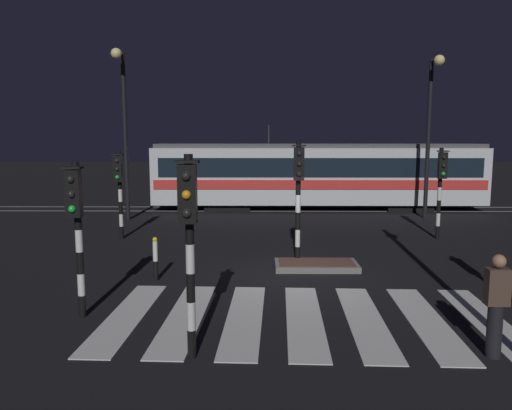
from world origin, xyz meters
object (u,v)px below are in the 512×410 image
object	(u,v)px
traffic_light_corner_near_left	(76,217)
pedestrian_waiting_at_kerb	(496,305)
traffic_light_median_centre	(298,184)
traffic_light_corner_far_right	(441,179)
street_lamp_trackside_left	(123,114)
tram	(317,174)
bollard_island_edge	(155,259)
street_lamp_trackside_right	(431,118)
traffic_light_corner_far_left	(119,182)
traffic_light_kerb_mid_left	(189,227)

from	to	relation	value
traffic_light_corner_near_left	pedestrian_waiting_at_kerb	distance (m)	7.62
pedestrian_waiting_at_kerb	traffic_light_corner_near_left	bearing A→B (deg)	167.26
traffic_light_corner_near_left	pedestrian_waiting_at_kerb	xyz separation A→B (m)	(7.35, -1.66, -1.16)
traffic_light_median_centre	traffic_light_corner_far_right	bearing A→B (deg)	34.30
traffic_light_median_centre	street_lamp_trackside_left	xyz separation A→B (m)	(-6.81, 7.38, 2.23)
tram	bollard_island_edge	bearing A→B (deg)	-113.49
traffic_light_median_centre	street_lamp_trackside_right	size ratio (longest dim) A/B	0.50
tram	pedestrian_waiting_at_kerb	size ratio (longest dim) A/B	9.47
street_lamp_trackside_left	bollard_island_edge	distance (m)	10.32
traffic_light_corner_far_left	street_lamp_trackside_left	distance (m)	4.72
tram	pedestrian_waiting_at_kerb	distance (m)	16.81
traffic_light_median_centre	traffic_light_corner_far_left	distance (m)	6.89
traffic_light_corner_near_left	bollard_island_edge	world-z (taller)	traffic_light_corner_near_left
traffic_light_corner_near_left	street_lamp_trackside_left	distance (m)	12.10
traffic_light_kerb_mid_left	traffic_light_corner_far_right	xyz separation A→B (m)	(7.36, 9.63, -0.07)
traffic_light_kerb_mid_left	street_lamp_trackside_right	world-z (taller)	street_lamp_trackside_right
traffic_light_corner_far_left	street_lamp_trackside_right	xyz separation A→B (m)	(12.18, 4.41, 2.36)
traffic_light_median_centre	traffic_light_corner_far_right	size ratio (longest dim) A/B	1.08
traffic_light_kerb_mid_left	traffic_light_corner_far_left	xyz separation A→B (m)	(-3.80, 9.54, -0.15)
traffic_light_kerb_mid_left	pedestrian_waiting_at_kerb	bearing A→B (deg)	1.98
traffic_light_corner_near_left	bollard_island_edge	size ratio (longest dim) A/B	2.79
street_lamp_trackside_left	pedestrian_waiting_at_kerb	bearing A→B (deg)	-54.28
traffic_light_median_centre	tram	size ratio (longest dim) A/B	0.21
bollard_island_edge	street_lamp_trackside_left	bearing A→B (deg)	109.29
pedestrian_waiting_at_kerb	street_lamp_trackside_right	bearing A→B (deg)	75.85
tram	pedestrian_waiting_at_kerb	world-z (taller)	tram
street_lamp_trackside_right	pedestrian_waiting_at_kerb	xyz separation A→B (m)	(-3.47, -13.77, -3.51)
traffic_light_median_centre	street_lamp_trackside_right	world-z (taller)	street_lamp_trackside_right
traffic_light_median_centre	bollard_island_edge	distance (m)	4.35
pedestrian_waiting_at_kerb	traffic_light_median_centre	bearing A→B (deg)	114.94
traffic_light_corner_near_left	bollard_island_edge	xyz separation A→B (m)	(0.94, 2.63, -1.48)
traffic_light_kerb_mid_left	street_lamp_trackside_right	size ratio (longest dim) A/B	0.48
traffic_light_corner_far_right	street_lamp_trackside_right	world-z (taller)	street_lamp_trackside_right
pedestrian_waiting_at_kerb	bollard_island_edge	size ratio (longest dim) A/B	1.54
traffic_light_corner_far_left	bollard_island_edge	world-z (taller)	traffic_light_corner_far_left
traffic_light_corner_far_left	pedestrian_waiting_at_kerb	distance (m)	12.84
traffic_light_kerb_mid_left	bollard_island_edge	size ratio (longest dim) A/B	2.97
street_lamp_trackside_right	bollard_island_edge	bearing A→B (deg)	-136.20
street_lamp_trackside_right	bollard_island_edge	distance (m)	14.22
bollard_island_edge	traffic_light_kerb_mid_left	bearing A→B (deg)	-71.40
bollard_island_edge	tram	bearing A→B (deg)	66.51
tram	pedestrian_waiting_at_kerb	xyz separation A→B (m)	(1.00, -16.75, -0.87)
traffic_light_median_centre	street_lamp_trackside_right	distance (m)	10.25
traffic_light_corner_far_right	bollard_island_edge	world-z (taller)	traffic_light_corner_far_right
street_lamp_trackside_left	traffic_light_corner_far_left	bearing A→B (deg)	-77.68
traffic_light_corner_near_left	bollard_island_edge	bearing A→B (deg)	70.41
traffic_light_median_centre	traffic_light_corner_far_left	xyz separation A→B (m)	(-5.95, 3.46, -0.24)
traffic_light_corner_far_left	street_lamp_trackside_left	bearing A→B (deg)	102.32
traffic_light_corner_near_left	street_lamp_trackside_right	distance (m)	16.41
street_lamp_trackside_right	pedestrian_waiting_at_kerb	distance (m)	14.63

